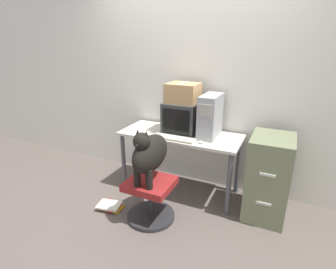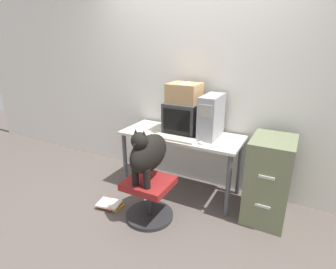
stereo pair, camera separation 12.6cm
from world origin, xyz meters
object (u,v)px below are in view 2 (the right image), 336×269
dog (148,153)px  book_stack_floor (110,204)px  keyboard (174,138)px  cardboard_box (184,93)px  office_chair (149,197)px  crt_monitor (184,117)px  pc_tower (211,116)px  filing_cabinet (269,180)px

dog → book_stack_floor: 0.86m
keyboard → cardboard_box: 0.53m
keyboard → office_chair: bearing=-98.8°
cardboard_box → book_stack_floor: 1.50m
crt_monitor → book_stack_floor: 1.29m
office_chair → cardboard_box: size_ratio=1.42×
pc_tower → crt_monitor: bearing=178.0°
pc_tower → office_chair: bearing=-118.8°
office_chair → cardboard_box: bearing=86.0°
cardboard_box → filing_cabinet: bearing=-8.0°
office_chair → keyboard: bearing=81.2°
filing_cabinet → book_stack_floor: (-1.55, -0.63, -0.41)m
crt_monitor → office_chair: crt_monitor is taller
dog → book_stack_floor: bearing=-173.6°
office_chair → pc_tower: bearing=61.2°
office_chair → book_stack_floor: size_ratio=1.78×
crt_monitor → dog: 0.74m
keyboard → book_stack_floor: size_ratio=1.72×
cardboard_box → book_stack_floor: (-0.54, -0.77, -1.17)m
book_stack_floor → keyboard: bearing=41.3°
crt_monitor → pc_tower: bearing=-2.0°
keyboard → filing_cabinet: 1.05m
keyboard → crt_monitor: bearing=93.5°
filing_cabinet → pc_tower: bearing=169.4°
office_chair → dog: bearing=90.0°
book_stack_floor → filing_cabinet: bearing=22.0°
dog → filing_cabinet: size_ratio=0.65×
filing_cabinet → book_stack_floor: bearing=-158.0°
crt_monitor → filing_cabinet: 1.13m
office_chair → book_stack_floor: 0.53m
pc_tower → keyboard: 0.47m
crt_monitor → office_chair: bearing=-94.0°
pc_tower → keyboard: bearing=-139.9°
keyboard → book_stack_floor: 1.03m
pc_tower → keyboard: pc_tower is taller
pc_tower → dog: (-0.38, -0.70, -0.24)m
cardboard_box → office_chair: bearing=-94.0°
keyboard → filing_cabinet: (1.00, 0.14, -0.32)m
keyboard → pc_tower: bearing=40.1°
dog → crt_monitor: bearing=85.9°
dog → filing_cabinet: dog is taller
keyboard → filing_cabinet: bearing=8.0°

